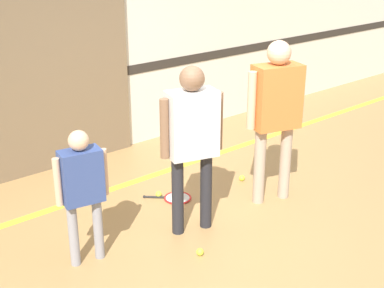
% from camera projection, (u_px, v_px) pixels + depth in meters
% --- Properties ---
extents(ground_plane, '(16.00, 16.00, 0.00)m').
position_uv_depth(ground_plane, '(222.00, 230.00, 5.13)').
color(ground_plane, '#A87F4C').
extents(wall_back, '(16.00, 0.07, 3.20)m').
position_uv_depth(wall_back, '(81.00, 31.00, 6.30)').
color(wall_back, silver).
rests_on(wall_back, ground_plane).
extents(wall_panel, '(2.70, 0.05, 2.40)m').
position_uv_depth(wall_panel, '(24.00, 75.00, 5.94)').
color(wall_panel, '#756047').
rests_on(wall_panel, ground_plane).
extents(floor_stripe, '(14.40, 0.10, 0.01)m').
position_uv_depth(floor_stripe, '(136.00, 181.00, 6.15)').
color(floor_stripe, yellow).
rests_on(floor_stripe, ground_plane).
extents(person_instructor, '(0.59, 0.36, 1.60)m').
position_uv_depth(person_instructor, '(192.00, 133.00, 4.79)').
color(person_instructor, '#232328').
rests_on(person_instructor, ground_plane).
extents(person_student_left, '(0.45, 0.24, 1.20)m').
position_uv_depth(person_student_left, '(82.00, 183.00, 4.38)').
color(person_student_left, gray).
rests_on(person_student_left, ground_plane).
extents(person_student_right, '(0.62, 0.40, 1.70)m').
position_uv_depth(person_student_right, '(276.00, 105.00, 5.36)').
color(person_student_right, tan).
rests_on(person_student_right, ground_plane).
extents(racket_spare_on_floor, '(0.49, 0.48, 0.03)m').
position_uv_depth(racket_spare_on_floor, '(176.00, 198.00, 5.74)').
color(racket_spare_on_floor, red).
rests_on(racket_spare_on_floor, ground_plane).
extents(tennis_ball_near_instructor, '(0.07, 0.07, 0.07)m').
position_uv_depth(tennis_ball_near_instructor, '(200.00, 252.00, 4.72)').
color(tennis_ball_near_instructor, '#CCE038').
rests_on(tennis_ball_near_instructor, ground_plane).
extents(tennis_ball_by_spare_racket, '(0.07, 0.07, 0.07)m').
position_uv_depth(tennis_ball_by_spare_racket, '(159.00, 194.00, 5.77)').
color(tennis_ball_by_spare_racket, '#CCE038').
rests_on(tennis_ball_by_spare_racket, ground_plane).
extents(tennis_ball_stray_left, '(0.07, 0.07, 0.07)m').
position_uv_depth(tennis_ball_stray_left, '(242.00, 178.00, 6.16)').
color(tennis_ball_stray_left, '#CCE038').
rests_on(tennis_ball_stray_left, ground_plane).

